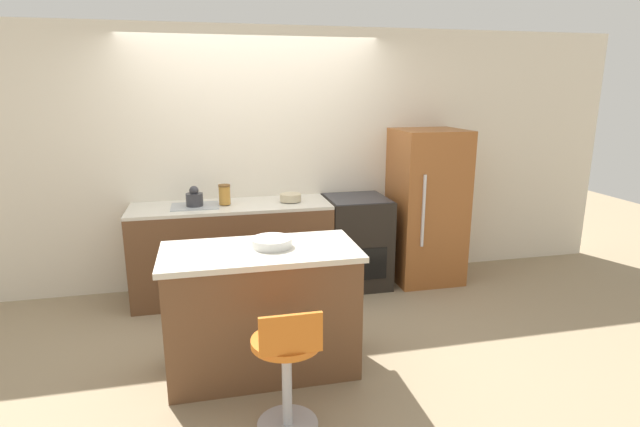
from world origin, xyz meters
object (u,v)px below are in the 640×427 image
at_px(refrigerator, 426,206).
at_px(mixing_bowl, 290,197).
at_px(oven_range, 356,241).
at_px(kettle, 194,198).
at_px(stool_chair, 287,367).

height_order(refrigerator, mixing_bowl, refrigerator).
bearing_deg(mixing_bowl, refrigerator, -0.48).
xyz_separation_m(oven_range, kettle, (-1.60, -0.00, 0.54)).
height_order(stool_chair, kettle, kettle).
xyz_separation_m(oven_range, mixing_bowl, (-0.69, -0.00, 0.50)).
bearing_deg(stool_chair, refrigerator, 49.12).
bearing_deg(refrigerator, mixing_bowl, 179.52).
relative_size(oven_range, kettle, 4.88).
xyz_separation_m(stool_chair, mixing_bowl, (0.39, 2.13, 0.55)).
xyz_separation_m(oven_range, stool_chair, (-1.08, -2.14, -0.05)).
distance_m(stool_chair, mixing_bowl, 2.24).
xyz_separation_m(refrigerator, stool_chair, (-1.84, -2.12, -0.38)).
distance_m(oven_range, mixing_bowl, 0.85).
bearing_deg(mixing_bowl, stool_chair, -100.44).
bearing_deg(mixing_bowl, oven_range, 0.19).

